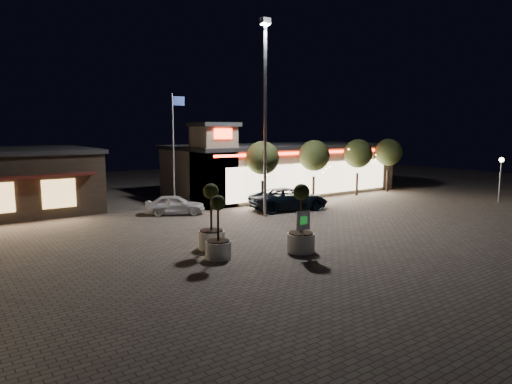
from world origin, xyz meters
TOP-DOWN VIEW (x-y plane):
  - ground at (0.00, 0.00)m, footprint 90.00×90.00m
  - retail_building at (9.51, 15.82)m, footprint 20.40×8.40m
  - floodlight_pole at (2.00, 8.00)m, footprint 0.60×0.40m
  - flagpole at (-1.90, 13.00)m, footprint 0.95×0.10m
  - lamp_post_east at (20.00, 2.00)m, footprint 0.36×0.36m
  - string_tree_a at (4.00, 11.00)m, footprint 2.42×2.42m
  - string_tree_b at (9.00, 11.00)m, footprint 2.42×2.42m
  - string_tree_c at (14.00, 11.00)m, footprint 2.42×2.42m
  - string_tree_d at (18.00, 11.00)m, footprint 2.42×2.42m
  - pickup_truck at (4.83, 8.95)m, footprint 6.00×3.71m
  - white_sedan at (-2.47, 11.97)m, footprint 4.17×3.24m
  - planter_left at (-4.85, 3.02)m, footprint 1.27×1.27m
  - planter_mid at (-5.44, 1.41)m, footprint 1.14×1.14m
  - planter_right at (-1.79, 0.12)m, footprint 1.29×1.29m
  - valet_sign at (-2.10, -0.37)m, footprint 0.67×0.19m

SIDE VIEW (x-z plane):
  - ground at x=0.00m, z-range 0.00..0.00m
  - white_sedan at x=-2.47m, z-range 0.00..1.33m
  - pickup_truck at x=4.83m, z-range 0.00..1.55m
  - planter_mid at x=-5.44m, z-range -0.54..2.27m
  - planter_left at x=-4.85m, z-range -0.60..2.52m
  - planter_right at x=-1.79m, z-range -0.61..2.56m
  - valet_sign at x=-2.10m, z-range 0.41..2.44m
  - retail_building at x=9.51m, z-range -0.84..5.26m
  - lamp_post_east at x=20.00m, z-range 0.72..4.20m
  - string_tree_a at x=4.00m, z-range 1.17..5.95m
  - string_tree_b at x=9.00m, z-range 1.17..5.95m
  - string_tree_c at x=14.00m, z-range 1.17..5.95m
  - string_tree_d at x=18.00m, z-range 1.17..5.95m
  - flagpole at x=-1.90m, z-range 0.74..8.74m
  - floodlight_pole at x=2.00m, z-range 0.83..13.21m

